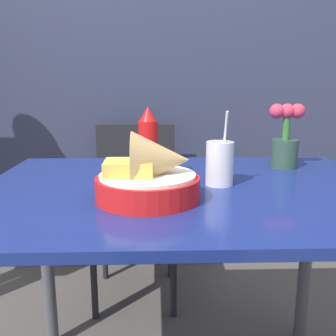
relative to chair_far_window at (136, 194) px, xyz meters
name	(u,v)px	position (x,y,z in m)	size (l,w,h in m)	color
wall_window	(171,36)	(0.19, 0.27, 0.79)	(7.00, 0.06, 2.60)	#2D334C
dining_table	(186,222)	(0.19, -0.81, 0.16)	(1.15, 0.83, 0.77)	navy
chair_far_window	(136,194)	(0.00, 0.00, 0.00)	(0.40, 0.40, 0.85)	black
food_basket	(151,176)	(0.09, -0.93, 0.33)	(0.26, 0.26, 0.17)	red
ketchup_bottle	(148,144)	(0.08, -0.71, 0.37)	(0.06, 0.06, 0.22)	red
drink_cup	(219,165)	(0.28, -0.80, 0.32)	(0.08, 0.08, 0.21)	silver
flower_vase	(285,139)	(0.54, -0.58, 0.36)	(0.12, 0.09, 0.22)	#2D4738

